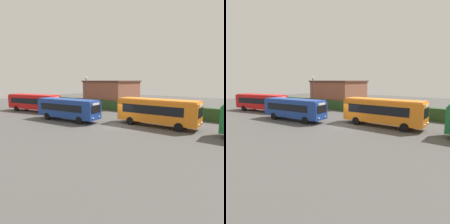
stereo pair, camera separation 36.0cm
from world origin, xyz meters
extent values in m
plane|color=#514F4C|center=(0.00, 0.00, 0.00)|extent=(98.12, 98.12, 0.00)
cube|color=red|center=(-18.48, 0.29, 1.68)|extent=(10.37, 4.43, 2.27)
cube|color=red|center=(-18.48, 0.29, 2.92)|extent=(10.04, 4.18, 0.20)
cube|color=black|center=(-19.02, 1.49, 1.96)|extent=(7.71, 1.56, 0.91)
cube|color=black|center=(-18.53, -1.03, 1.96)|extent=(7.71, 1.56, 0.91)
cube|color=black|center=(-13.53, 1.27, 1.96)|extent=(0.44, 2.04, 0.95)
cube|color=silver|center=(-13.53, 1.27, 2.64)|extent=(0.31, 1.37, 0.28)
cylinder|color=black|center=(-15.64, 2.04, 0.50)|extent=(1.04, 0.47, 1.00)
cylinder|color=black|center=(-15.19, -0.25, 0.50)|extent=(1.04, 0.47, 1.00)
cylinder|color=black|center=(-21.77, 0.83, 0.50)|extent=(1.04, 0.47, 1.00)
cylinder|color=black|center=(-21.32, -1.46, 0.50)|extent=(1.04, 0.47, 1.00)
sphere|color=silver|center=(-13.65, 1.95, 0.90)|extent=(0.22, 0.22, 0.22)
sphere|color=silver|center=(-13.38, 0.59, 0.90)|extent=(0.22, 0.22, 0.22)
cube|color=navy|center=(-7.27, -1.57, 1.66)|extent=(9.57, 3.32, 2.22)
cube|color=#2747A0|center=(-7.27, -1.57, 2.87)|extent=(9.27, 3.10, 0.20)
cube|color=black|center=(-7.69, -0.39, 1.93)|extent=(7.28, 0.76, 0.89)
cube|color=black|center=(-7.45, -2.81, 1.93)|extent=(7.28, 0.76, 0.89)
cube|color=black|center=(-2.59, -1.10, 1.93)|extent=(0.23, 1.97, 0.93)
cube|color=silver|center=(-2.59, -1.10, 2.59)|extent=(0.17, 1.32, 0.28)
cylinder|color=black|center=(-4.49, -0.19, 0.50)|extent=(1.02, 0.38, 1.00)
cylinder|color=black|center=(-4.27, -2.38, 0.50)|extent=(1.02, 0.38, 1.00)
cylinder|color=black|center=(-10.27, -0.76, 0.50)|extent=(1.02, 0.38, 1.00)
cylinder|color=black|center=(-10.05, -2.95, 0.50)|extent=(1.02, 0.38, 1.00)
sphere|color=silver|center=(-2.64, -0.45, 0.90)|extent=(0.22, 0.22, 0.22)
sphere|color=silver|center=(-2.51, -1.76, 0.90)|extent=(0.22, 0.22, 0.22)
cube|color=orange|center=(3.90, 2.57, 1.82)|extent=(9.80, 2.78, 2.53)
cube|color=orange|center=(3.90, 2.57, 3.18)|extent=(9.50, 2.57, 0.20)
cube|color=black|center=(3.57, 3.84, 2.12)|extent=(7.60, 0.24, 1.01)
cube|color=black|center=(3.64, 1.28, 2.12)|extent=(7.60, 0.24, 1.01)
cube|color=black|center=(8.79, 2.70, 2.12)|extent=(0.09, 2.07, 1.06)
cube|color=silver|center=(8.79, 2.70, 2.90)|extent=(0.08, 1.39, 0.28)
cylinder|color=black|center=(6.89, 3.81, 0.50)|extent=(1.01, 0.31, 1.00)
cylinder|color=black|center=(6.95, 1.48, 0.50)|extent=(1.01, 0.31, 1.00)
cylinder|color=black|center=(0.85, 3.66, 0.50)|extent=(1.01, 0.31, 1.00)
cylinder|color=black|center=(0.91, 1.33, 0.50)|extent=(1.01, 0.31, 1.00)
sphere|color=silver|center=(8.78, 3.39, 0.90)|extent=(0.22, 0.22, 0.22)
sphere|color=silver|center=(8.82, 2.00, 0.90)|extent=(0.22, 0.22, 0.22)
cube|color=olive|center=(-18.21, 4.36, 0.44)|extent=(0.37, 0.38, 0.89)
cube|color=black|center=(-18.21, 4.36, 1.28)|extent=(0.49, 0.51, 0.78)
sphere|color=tan|center=(-18.21, 4.36, 1.79)|extent=(0.24, 0.24, 0.24)
cube|color=#334C8C|center=(-16.62, 4.13, 0.39)|extent=(0.28, 0.27, 0.79)
cube|color=olive|center=(-16.62, 4.13, 1.14)|extent=(0.42, 0.30, 0.69)
sphere|color=beige|center=(-16.62, 4.13, 1.59)|extent=(0.22, 0.22, 0.22)
cube|color=#2A4B22|center=(0.00, 9.84, 0.88)|extent=(61.06, 1.04, 1.76)
cube|color=brown|center=(-11.47, 13.86, 2.56)|extent=(8.87, 7.97, 5.12)
cube|color=#4C2D23|center=(-11.47, 13.86, 5.27)|extent=(9.23, 8.28, 0.30)
cone|color=orange|center=(-7.26, 4.82, 0.30)|extent=(0.36, 0.36, 0.60)
cylinder|color=#38383D|center=(-10.13, 4.93, 2.85)|extent=(0.14, 0.14, 5.71)
sphere|color=beige|center=(-10.13, 4.93, 5.89)|extent=(0.36, 0.36, 0.36)
camera|label=1|loc=(14.04, -19.75, 5.51)|focal=32.48mm
camera|label=2|loc=(14.32, -19.53, 5.51)|focal=32.48mm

